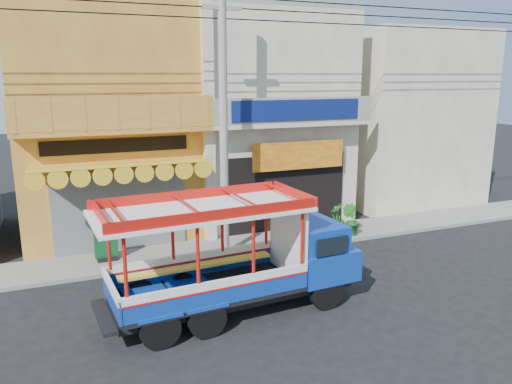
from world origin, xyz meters
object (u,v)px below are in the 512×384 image
potted_plant_b (351,220)px  potted_plant_c (337,218)px  utility_pole (228,98)px  green_sign (106,246)px  songthaew_truck (251,255)px

potted_plant_b → potted_plant_c: size_ratio=1.05×
utility_pole → green_sign: bearing=168.2°
songthaew_truck → potted_plant_c: 6.73m
songthaew_truck → potted_plant_b: songthaew_truck is taller
green_sign → potted_plant_c: size_ratio=1.03×
songthaew_truck → potted_plant_c: (5.08, 4.35, -0.78)m
songthaew_truck → green_sign: (-3.01, 4.49, -0.85)m
utility_pole → potted_plant_b: size_ratio=25.33×
utility_pole → potted_plant_c: (4.35, 0.64, -4.39)m
green_sign → potted_plant_b: 8.40m
utility_pole → potted_plant_b: (4.63, 0.13, -4.36)m
utility_pole → songthaew_truck: utility_pole is taller
songthaew_truck → utility_pole: bearing=78.8°
green_sign → songthaew_truck: bearing=-56.2°
green_sign → utility_pole: bearing=-11.8°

